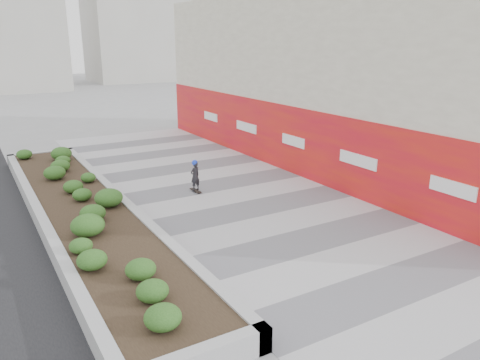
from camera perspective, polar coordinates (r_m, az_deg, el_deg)
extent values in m
plane|color=gray|center=(13.20, 13.55, -9.86)|extent=(160.00, 160.00, 0.00)
cube|color=#A8A8AD|center=(15.26, 5.73, -5.69)|extent=(8.00, 36.00, 0.01)
cube|color=beige|center=(23.27, 11.36, 11.97)|extent=(6.00, 24.00, 8.00)
cube|color=red|center=(21.76, 5.08, 5.26)|extent=(0.12, 24.00, 3.00)
cube|color=#9E9EA0|center=(24.96, -23.05, 2.58)|extent=(3.00, 0.30, 0.55)
cube|color=#9E9EA0|center=(16.35, -23.17, -4.45)|extent=(0.30, 18.00, 0.55)
cube|color=#9E9EA0|center=(16.83, -14.08, -2.97)|extent=(0.30, 18.00, 0.55)
cube|color=#2D2116|center=(16.55, -18.55, -3.79)|extent=(2.40, 17.40, 0.50)
cylinder|color=#595654|center=(15.55, 7.23, -5.32)|extent=(0.44, 0.44, 0.01)
cube|color=black|center=(18.64, -5.44, -1.27)|extent=(0.21, 0.72, 0.02)
imported|color=black|center=(18.47, -5.49, 0.48)|extent=(0.49, 0.38, 1.17)
sphere|color=blue|center=(18.33, -5.54, 2.11)|extent=(0.23, 0.23, 0.23)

